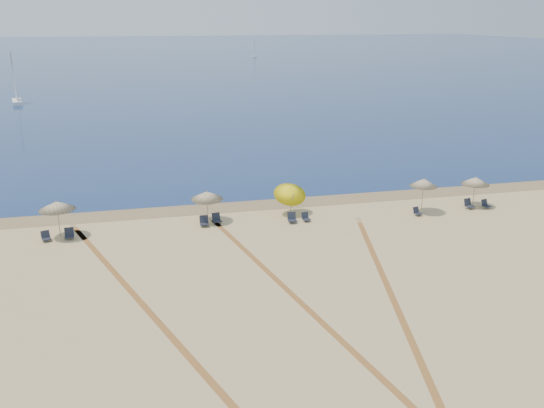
# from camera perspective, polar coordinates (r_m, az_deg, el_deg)

# --- Properties ---
(ground) EXTENTS (160.00, 160.00, 0.00)m
(ground) POSITION_cam_1_polar(r_m,az_deg,el_deg) (23.15, 11.69, -18.51)
(ground) COLOR tan
(ground) RESTS_ON ground
(ocean) EXTENTS (500.00, 500.00, 0.00)m
(ocean) POSITION_cam_1_polar(r_m,az_deg,el_deg) (242.20, -11.23, 14.70)
(ocean) COLOR #0C2151
(ocean) RESTS_ON ground
(wet_sand) EXTENTS (500.00, 500.00, 0.00)m
(wet_sand) POSITION_cam_1_polar(r_m,az_deg,el_deg) (43.73, -1.17, -0.01)
(wet_sand) COLOR olive
(wet_sand) RESTS_ON ground
(umbrella_1) EXTENTS (2.32, 2.32, 2.51)m
(umbrella_1) POSITION_cam_1_polar(r_m,az_deg,el_deg) (39.07, -20.76, -0.15)
(umbrella_1) COLOR gray
(umbrella_1) RESTS_ON ground
(umbrella_2) EXTENTS (2.22, 2.24, 2.29)m
(umbrella_2) POSITION_cam_1_polar(r_m,az_deg,el_deg) (39.61, -6.53, 0.86)
(umbrella_2) COLOR gray
(umbrella_2) RESTS_ON ground
(umbrella_3) EXTENTS (2.35, 2.33, 2.54)m
(umbrella_3) POSITION_cam_1_polar(r_m,az_deg,el_deg) (40.94, 1.83, 1.25)
(umbrella_3) COLOR gray
(umbrella_3) RESTS_ON ground
(umbrella_4) EXTENTS (2.00, 2.00, 2.63)m
(umbrella_4) POSITION_cam_1_polar(r_m,az_deg,el_deg) (42.64, 14.95, 2.09)
(umbrella_4) COLOR gray
(umbrella_4) RESTS_ON ground
(umbrella_5) EXTENTS (2.09, 2.09, 2.35)m
(umbrella_5) POSITION_cam_1_polar(r_m,az_deg,el_deg) (45.32, 19.70, 2.20)
(umbrella_5) COLOR gray
(umbrella_5) RESTS_ON ground
(chair_2) EXTENTS (0.71, 0.77, 0.65)m
(chair_2) POSITION_cam_1_polar(r_m,az_deg,el_deg) (39.34, -21.70, -3.06)
(chair_2) COLOR black
(chair_2) RESTS_ON ground
(chair_3) EXTENTS (0.62, 0.72, 0.70)m
(chair_3) POSITION_cam_1_polar(r_m,az_deg,el_deg) (39.19, -19.64, -2.85)
(chair_3) COLOR black
(chair_3) RESTS_ON ground
(chair_4) EXTENTS (0.60, 0.70, 0.71)m
(chair_4) POSITION_cam_1_polar(r_m,az_deg,el_deg) (39.38, -6.82, -1.76)
(chair_4) COLOR black
(chair_4) RESTS_ON ground
(chair_5) EXTENTS (0.67, 0.75, 0.69)m
(chair_5) POSITION_cam_1_polar(r_m,az_deg,el_deg) (39.87, -5.57, -1.48)
(chair_5) COLOR black
(chair_5) RESTS_ON ground
(chair_6) EXTENTS (0.63, 0.73, 0.71)m
(chair_6) POSITION_cam_1_polar(r_m,az_deg,el_deg) (39.80, 2.01, -1.42)
(chair_6) COLOR black
(chair_6) RESTS_ON ground
(chair_7) EXTENTS (0.63, 0.70, 0.62)m
(chair_7) POSITION_cam_1_polar(r_m,az_deg,el_deg) (40.12, 3.40, -1.34)
(chair_7) COLOR black
(chair_7) RESTS_ON ground
(chair_8) EXTENTS (0.64, 0.70, 0.59)m
(chair_8) POSITION_cam_1_polar(r_m,az_deg,el_deg) (42.54, 14.33, -0.76)
(chair_8) COLOR black
(chair_8) RESTS_ON ground
(chair_9) EXTENTS (0.74, 0.82, 0.73)m
(chair_9) POSITION_cam_1_polar(r_m,az_deg,el_deg) (45.17, 19.11, -0.02)
(chair_9) COLOR black
(chair_9) RESTS_ON ground
(chair_10) EXTENTS (0.67, 0.73, 0.64)m
(chair_10) POSITION_cam_1_polar(r_m,az_deg,el_deg) (45.72, 20.60, -0.02)
(chair_10) COLOR black
(chair_10) RESTS_ON ground
(sailboat_0) EXTENTS (2.03, 4.36, 6.29)m
(sailboat_0) POSITION_cam_1_polar(r_m,az_deg,el_deg) (207.21, -1.76, 15.00)
(sailboat_0) COLOR white
(sailboat_0) RESTS_ON ocean
(sailboat_1) EXTENTS (2.52, 5.74, 8.30)m
(sailboat_1) POSITION_cam_1_polar(r_m,az_deg,el_deg) (104.00, -24.31, 10.51)
(sailboat_1) COLOR white
(sailboat_1) RESTS_ON ocean
(tire_tracks) EXTENTS (46.82, 39.60, 0.00)m
(tire_tracks) POSITION_cam_1_polar(r_m,az_deg,el_deg) (28.43, 0.97, -10.59)
(tire_tracks) COLOR tan
(tire_tracks) RESTS_ON ground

